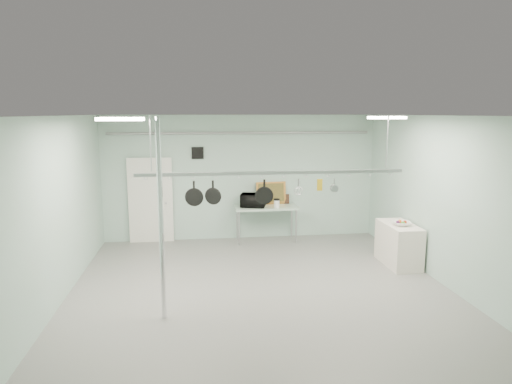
{
  "coord_description": "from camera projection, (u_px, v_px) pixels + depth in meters",
  "views": [
    {
      "loc": [
        -1.14,
        -7.6,
        3.25
      ],
      "look_at": [
        -0.01,
        1.0,
        1.74
      ],
      "focal_mm": 32.0,
      "sensor_mm": 36.0,
      "label": 1
    }
  ],
  "objects": [
    {
      "name": "skillet_right",
      "position": [
        264.0,
        192.0,
        8.1
      ],
      "size": [
        0.33,
        0.12,
        0.45
      ],
      "primitive_type": null,
      "rotation": [
        0.0,
        0.0,
        -0.18
      ],
      "color": "black",
      "rests_on": "pot_rack"
    },
    {
      "name": "right_wall",
      "position": [
        453.0,
        205.0,
        8.3
      ],
      "size": [
        0.02,
        8.0,
        3.2
      ],
      "primitive_type": "cube",
      "color": "#A4C5BC",
      "rests_on": "floor"
    },
    {
      "name": "fruit_bowl",
      "position": [
        401.0,
        223.0,
        9.61
      ],
      "size": [
        0.41,
        0.41,
        0.09
      ],
      "primitive_type": "imported",
      "rotation": [
        0.0,
        0.0,
        -0.09
      ],
      "color": "white",
      "rests_on": "side_cabinet"
    },
    {
      "name": "ceiling",
      "position": [
        264.0,
        116.0,
        7.58
      ],
      "size": [
        7.0,
        8.0,
        0.02
      ],
      "primitive_type": "cube",
      "color": "silver",
      "rests_on": "back_wall"
    },
    {
      "name": "whisk",
      "position": [
        299.0,
        187.0,
        8.17
      ],
      "size": [
        0.19,
        0.19,
        0.29
      ],
      "primitive_type": null,
      "rotation": [
        0.0,
        0.0,
        0.28
      ],
      "color": "#A9A9AE",
      "rests_on": "pot_rack"
    },
    {
      "name": "coffee_canister",
      "position": [
        277.0,
        204.0,
        11.38
      ],
      "size": [
        0.15,
        0.15,
        0.19
      ],
      "primitive_type": "cylinder",
      "rotation": [
        0.0,
        0.0,
        -0.14
      ],
      "color": "white",
      "rests_on": "prep_table"
    },
    {
      "name": "conduit_pipe",
      "position": [
        241.0,
        133.0,
        11.46
      ],
      "size": [
        6.6,
        0.07,
        0.07
      ],
      "primitive_type": "cylinder",
      "rotation": [
        0.0,
        1.57,
        0.0
      ],
      "color": "gray",
      "rests_on": "back_wall"
    },
    {
      "name": "fruit_cluster",
      "position": [
        401.0,
        222.0,
        9.6
      ],
      "size": [
        0.24,
        0.24,
        0.09
      ],
      "primitive_type": null,
      "color": "#9F270E",
      "rests_on": "fruit_bowl"
    },
    {
      "name": "grater",
      "position": [
        320.0,
        185.0,
        8.21
      ],
      "size": [
        0.1,
        0.02,
        0.23
      ],
      "primitive_type": null,
      "rotation": [
        0.0,
        0.0,
        0.04
      ],
      "color": "#C3CF18",
      "rests_on": "pot_rack"
    },
    {
      "name": "floor",
      "position": [
        264.0,
        298.0,
        8.12
      ],
      "size": [
        8.0,
        8.0,
        0.0
      ],
      "primitive_type": "plane",
      "color": "gray",
      "rests_on": "ground"
    },
    {
      "name": "chrome_pole",
      "position": [
        161.0,
        221.0,
        7.04
      ],
      "size": [
        0.08,
        0.08,
        3.2
      ],
      "primitive_type": "cylinder",
      "color": "silver",
      "rests_on": "floor"
    },
    {
      "name": "door",
      "position": [
        151.0,
        201.0,
        11.49
      ],
      "size": [
        1.1,
        0.1,
        2.2
      ],
      "primitive_type": "cube",
      "color": "silver",
      "rests_on": "floor"
    },
    {
      "name": "painting_large",
      "position": [
        271.0,
        193.0,
        11.83
      ],
      "size": [
        0.79,
        0.18,
        0.58
      ],
      "primitive_type": "cube",
      "rotation": [
        -0.14,
        0.0,
        0.07
      ],
      "color": "#B97631",
      "rests_on": "prep_table"
    },
    {
      "name": "saucepan",
      "position": [
        334.0,
        185.0,
        8.25
      ],
      "size": [
        0.16,
        0.13,
        0.25
      ],
      "primitive_type": null,
      "rotation": [
        0.0,
        0.0,
        -0.3
      ],
      "color": "#B1B2B6",
      "rests_on": "pot_rack"
    },
    {
      "name": "light_panel_right",
      "position": [
        387.0,
        118.0,
        8.47
      ],
      "size": [
        0.65,
        0.3,
        0.05
      ],
      "primitive_type": "cube",
      "color": "white",
      "rests_on": "ceiling"
    },
    {
      "name": "microwave",
      "position": [
        253.0,
        200.0,
        11.48
      ],
      "size": [
        0.69,
        0.56,
        0.34
      ],
      "primitive_type": "imported",
      "rotation": [
        0.0,
        0.0,
        2.87
      ],
      "color": "black",
      "rests_on": "prep_table"
    },
    {
      "name": "pot_rack",
      "position": [
        273.0,
        171.0,
        8.06
      ],
      "size": [
        4.8,
        0.06,
        1.0
      ],
      "color": "#B7B7BC",
      "rests_on": "ceiling"
    },
    {
      "name": "light_panel_left",
      "position": [
        120.0,
        119.0,
        6.52
      ],
      "size": [
        0.65,
        0.3,
        0.05
      ],
      "primitive_type": "cube",
      "color": "white",
      "rests_on": "ceiling"
    },
    {
      "name": "painting_small",
      "position": [
        283.0,
        199.0,
        11.9
      ],
      "size": [
        0.3,
        0.09,
        0.25
      ],
      "primitive_type": "cube",
      "rotation": [
        -0.17,
        0.0,
        -0.03
      ],
      "color": "#321B11",
      "rests_on": "prep_table"
    },
    {
      "name": "skillet_left",
      "position": [
        194.0,
        193.0,
        7.94
      ],
      "size": [
        0.32,
        0.11,
        0.43
      ],
      "primitive_type": null,
      "rotation": [
        0.0,
        0.0,
        -0.15
      ],
      "color": "black",
      "rests_on": "pot_rack"
    },
    {
      "name": "wall_vent",
      "position": [
        198.0,
        153.0,
        11.47
      ],
      "size": [
        0.3,
        0.04,
        0.3
      ],
      "primitive_type": "cube",
      "color": "black",
      "rests_on": "back_wall"
    },
    {
      "name": "side_cabinet",
      "position": [
        399.0,
        244.0,
        9.82
      ],
      "size": [
        0.6,
        1.2,
        0.9
      ],
      "primitive_type": "cube",
      "color": "silver",
      "rests_on": "floor"
    },
    {
      "name": "skillet_mid",
      "position": [
        213.0,
        192.0,
        7.98
      ],
      "size": [
        0.3,
        0.17,
        0.4
      ],
      "primitive_type": null,
      "rotation": [
        0.0,
        0.0,
        -0.39
      ],
      "color": "black",
      "rests_on": "pot_rack"
    },
    {
      "name": "back_wall",
      "position": [
        241.0,
        178.0,
        11.75
      ],
      "size": [
        7.0,
        0.02,
        3.2
      ],
      "primitive_type": "cube",
      "color": "#A4C5BC",
      "rests_on": "floor"
    },
    {
      "name": "prep_table",
      "position": [
        266.0,
        209.0,
        11.57
      ],
      "size": [
        1.6,
        0.7,
        0.91
      ],
      "color": "#ACCBB4",
      "rests_on": "floor"
    }
  ]
}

